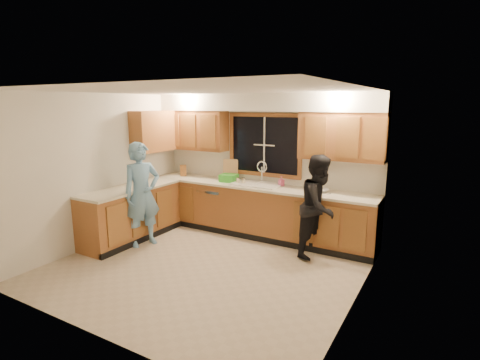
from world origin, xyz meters
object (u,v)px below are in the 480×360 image
sink (257,188)px  man (142,194)px  woman (320,206)px  stove (106,222)px  bowl (322,191)px  soap_bottle (281,181)px  dishwasher (217,207)px  dish_crate (229,178)px  knife_block (183,170)px

sink → man: man is taller
woman → sink: bearing=85.9°
stove → bowl: bearing=31.9°
stove → soap_bottle: bearing=41.4°
stove → woman: bearing=25.4°
man → woman: bearing=-48.2°
dishwasher → soap_bottle: size_ratio=4.79×
sink → woman: 1.32m
stove → dish_crate: bearing=56.4°
dish_crate → dishwasher: bearing=-175.7°
stove → soap_bottle: (2.21, 1.95, 0.56)m
stove → dish_crate: (1.21, 1.83, 0.54)m
stove → dish_crate: dish_crate is taller
woman → bowl: 0.43m
dish_crate → soap_bottle: bearing=7.0°
sink → bowl: sink is taller
dishwasher → knife_block: size_ratio=3.77×
man → bowl: man is taller
woman → man: bearing=122.3°
dishwasher → woman: (2.12, -0.35, 0.38)m
soap_bottle → bowl: soap_bottle is taller
sink → bowl: (1.17, 0.02, 0.08)m
stove → dishwasher: bearing=62.3°
dish_crate → knife_block: bearing=178.8°
dish_crate → man: bearing=-121.4°
dishwasher → dish_crate: dish_crate is taller
sink → stove: bearing=-134.6°
sink → dish_crate: (-0.59, 0.01, 0.12)m
sink → bowl: bearing=1.2°
man → bowl: (2.59, 1.39, 0.08)m
knife_block → dish_crate: knife_block is taller
dishwasher → dish_crate: (0.26, 0.02, 0.58)m
dishwasher → stove: bearing=-117.7°
woman → soap_bottle: size_ratio=9.27×
man → woman: man is taller
knife_block → dish_crate: bearing=-43.5°
sink → soap_bottle: sink is taller
bowl → soap_bottle: bearing=172.1°
man → woman: 2.87m
sink → dish_crate: sink is taller
man → dish_crate: (0.84, 1.37, 0.13)m
knife_block → dish_crate: size_ratio=0.75×
woman → knife_block: size_ratio=7.31×
sink → woman: size_ratio=0.54×
sink → knife_block: sink is taller
sink → dishwasher: (-0.85, -0.01, -0.45)m
knife_block → dish_crate: 1.08m
dishwasher → bowl: bearing=1.1°
sink → knife_block: (-1.66, 0.03, 0.16)m
knife_block → dishwasher: bearing=-45.3°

